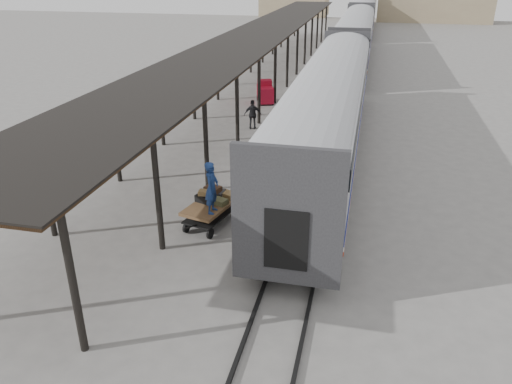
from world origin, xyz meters
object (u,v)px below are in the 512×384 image
object	(u,v)px
porter	(212,188)
pedestrian	(253,115)
baggage_cart	(212,208)
luggage_tug	(265,93)

from	to	relation	value
porter	pedestrian	size ratio (longest dim) A/B	1.10
baggage_cart	porter	distance (m)	1.34
luggage_tug	pedestrian	xyz separation A→B (m)	(0.56, -6.06, 0.16)
pedestrian	luggage_tug	bearing A→B (deg)	-98.13
baggage_cart	luggage_tug	bearing A→B (deg)	109.67
baggage_cart	pedestrian	distance (m)	11.84
porter	luggage_tug	bearing A→B (deg)	7.02
baggage_cart	pedestrian	bearing A→B (deg)	109.91
luggage_tug	baggage_cart	bearing A→B (deg)	-102.38
baggage_cart	luggage_tug	xyz separation A→B (m)	(-1.78, 17.83, 0.04)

